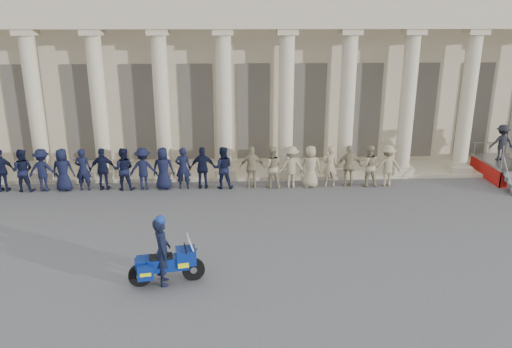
% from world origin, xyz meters
% --- Properties ---
extents(ground, '(90.00, 90.00, 0.00)m').
position_xyz_m(ground, '(0.00, 0.00, 0.00)').
color(ground, '#4B4B4E').
rests_on(ground, ground).
extents(building, '(40.00, 12.50, 9.00)m').
position_xyz_m(building, '(-0.00, 14.74, 4.52)').
color(building, '#B9AA8B').
rests_on(building, ground).
extents(officer_rank, '(18.25, 0.66, 1.74)m').
position_xyz_m(officer_rank, '(-2.96, 6.65, 0.87)').
color(officer_rank, black).
rests_on(officer_rank, ground).
extents(motorcycle, '(1.99, 0.95, 1.28)m').
position_xyz_m(motorcycle, '(-2.71, -0.99, 0.56)').
color(motorcycle, black).
rests_on(motorcycle, ground).
extents(rider, '(0.56, 0.74, 1.93)m').
position_xyz_m(rider, '(-2.82, -1.02, 0.96)').
color(rider, black).
rests_on(rider, ground).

